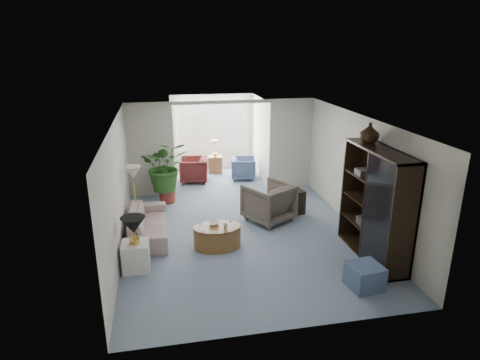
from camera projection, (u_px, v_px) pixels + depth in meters
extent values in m
plane|color=#89A0B5|center=(245.00, 238.00, 8.78)|extent=(6.00, 6.00, 0.00)
plane|color=#89A0B5|center=(218.00, 179.00, 12.60)|extent=(2.60, 2.60, 0.00)
cube|color=silver|center=(151.00, 150.00, 10.83)|extent=(1.20, 0.12, 2.50)
cube|color=silver|center=(290.00, 144.00, 11.53)|extent=(1.20, 0.12, 2.50)
cube|color=silver|center=(222.00, 102.00, 10.80)|extent=(2.60, 0.12, 0.10)
cube|color=white|center=(212.00, 126.00, 13.16)|extent=(2.20, 0.02, 1.50)
cube|color=white|center=(212.00, 126.00, 13.14)|extent=(2.20, 0.02, 1.50)
cube|color=#B9AC94|center=(363.00, 156.00, 8.60)|extent=(0.04, 0.50, 0.40)
imported|color=beige|center=(148.00, 224.00, 8.79)|extent=(0.77, 1.96, 0.57)
cube|color=white|center=(136.00, 256.00, 7.51)|extent=(0.48, 0.48, 0.53)
cone|color=black|center=(133.00, 225.00, 7.31)|extent=(0.44, 0.44, 0.30)
cone|color=beige|center=(133.00, 173.00, 9.01)|extent=(0.36, 0.36, 0.28)
cylinder|color=brown|center=(217.00, 237.00, 8.34)|extent=(1.12, 1.12, 0.45)
imported|color=white|center=(214.00, 223.00, 8.34)|extent=(0.26, 0.26, 0.05)
imported|color=beige|center=(225.00, 226.00, 8.19)|extent=(0.12, 0.12, 0.09)
imported|color=#645A4F|center=(269.00, 202.00, 9.54)|extent=(1.31, 1.32, 0.89)
cube|color=black|center=(293.00, 202.00, 9.99)|extent=(0.53, 0.46, 0.57)
cube|color=black|center=(376.00, 205.00, 7.74)|extent=(0.51, 1.91, 2.12)
imported|color=black|center=(370.00, 133.00, 7.81)|extent=(0.37, 0.37, 0.39)
cube|color=slate|center=(365.00, 276.00, 6.97)|extent=(0.57, 0.57, 0.42)
cylinder|color=maroon|center=(167.00, 196.00, 10.73)|extent=(0.40, 0.40, 0.32)
imported|color=#2B5C1F|center=(166.00, 166.00, 10.47)|extent=(1.18, 1.02, 1.31)
imported|color=slate|center=(243.00, 168.00, 12.51)|extent=(0.82, 0.80, 0.65)
imported|color=#5A1F22|center=(194.00, 170.00, 12.23)|extent=(0.90, 0.88, 0.72)
cube|color=brown|center=(215.00, 164.00, 13.09)|extent=(0.48, 0.40, 0.54)
cube|color=black|center=(386.00, 238.00, 7.37)|extent=(0.30, 0.26, 0.16)
cube|color=#322D26|center=(385.00, 186.00, 7.27)|extent=(0.30, 0.26, 0.16)
cube|color=#4D4B49|center=(364.00, 173.00, 8.00)|extent=(0.30, 0.26, 0.16)
cube|color=#312F2C|center=(366.00, 221.00, 8.06)|extent=(0.30, 0.26, 0.16)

